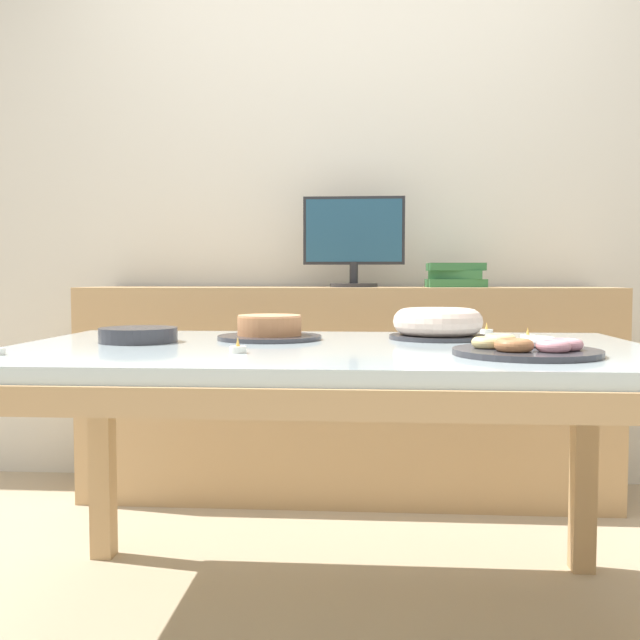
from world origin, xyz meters
TOP-DOWN VIEW (x-y plane):
  - ground_plane at (0.00, 0.00)m, footprint 12.00×12.00m
  - wall_back at (0.00, 1.47)m, footprint 8.00×0.10m
  - dining_table at (0.00, 0.00)m, footprint 1.68×1.00m
  - sideboard at (0.00, 1.17)m, footprint 2.19×0.44m
  - computer_monitor at (0.03, 1.17)m, footprint 0.42×0.20m
  - book_stack at (0.46, 1.17)m, footprint 0.24×0.19m
  - cake_chocolate_round at (-0.18, 0.17)m, footprint 0.29×0.29m
  - cake_golden_bundt at (0.30, 0.22)m, footprint 0.28×0.28m
  - pastry_platter at (0.46, -0.20)m, footprint 0.33×0.33m
  - plate_stack at (-0.52, 0.06)m, footprint 0.21×0.21m
  - tealight_near_cakes at (-0.20, -0.20)m, footprint 0.04×0.04m
  - tealight_left_edge at (0.55, 0.20)m, footprint 0.04×0.04m
  - tealight_near_front at (-0.20, 0.40)m, footprint 0.04×0.04m
  - tealight_right_edge at (0.46, 0.40)m, footprint 0.04×0.04m

SIDE VIEW (x-z plane):
  - ground_plane at x=0.00m, z-range 0.00..0.00m
  - sideboard at x=0.00m, z-range 0.00..0.89m
  - dining_table at x=0.00m, z-range 0.29..1.04m
  - tealight_near_cakes at x=-0.20m, z-range 0.74..0.78m
  - tealight_left_edge at x=0.55m, z-range 0.74..0.78m
  - tealight_near_front at x=-0.20m, z-range 0.74..0.78m
  - tealight_right_edge at x=0.46m, z-range 0.74..0.78m
  - pastry_platter at x=0.46m, z-range 0.75..0.79m
  - plate_stack at x=-0.52m, z-range 0.75..0.79m
  - cake_chocolate_round at x=-0.18m, z-range 0.75..0.82m
  - cake_golden_bundt at x=0.30m, z-range 0.75..0.84m
  - book_stack at x=0.46m, z-range 0.89..0.99m
  - computer_monitor at x=0.03m, z-range 0.89..1.27m
  - wall_back at x=0.00m, z-range 0.00..2.60m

